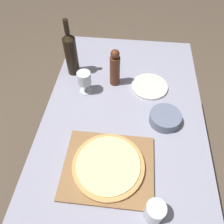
{
  "coord_description": "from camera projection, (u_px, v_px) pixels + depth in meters",
  "views": [
    {
      "loc": [
        0.02,
        -0.62,
        1.66
      ],
      "look_at": [
        -0.06,
        0.05,
        0.8
      ],
      "focal_mm": 35.0,
      "sensor_mm": 36.0,
      "label": 1
    }
  ],
  "objects": [
    {
      "name": "drinking_tumbler",
      "position": [
        154.0,
        212.0,
        0.81
      ],
      "size": [
        0.07,
        0.07,
        0.1
      ],
      "color": "silver",
      "rests_on": "dining_table"
    },
    {
      "name": "dinner_plate",
      "position": [
        149.0,
        86.0,
        1.28
      ],
      "size": [
        0.21,
        0.21,
        0.01
      ],
      "color": "silver",
      "rests_on": "dining_table"
    },
    {
      "name": "dining_table",
      "position": [
        122.0,
        138.0,
        1.18
      ],
      "size": [
        0.84,
        1.55,
        0.74
      ],
      "color": "#9393A8",
      "rests_on": "ground_plane"
    },
    {
      "name": "wine_glass",
      "position": [
        84.0,
        79.0,
        1.19
      ],
      "size": [
        0.08,
        0.08,
        0.14
      ],
      "color": "silver",
      "rests_on": "dining_table"
    },
    {
      "name": "ground_plane",
      "position": [
        119.0,
        182.0,
        1.69
      ],
      "size": [
        12.0,
        12.0,
        0.0
      ],
      "primitive_type": "plane",
      "color": "brown"
    },
    {
      "name": "wine_bottle",
      "position": [
        71.0,
        53.0,
        1.26
      ],
      "size": [
        0.07,
        0.07,
        0.34
      ],
      "color": "black",
      "rests_on": "dining_table"
    },
    {
      "name": "pizza",
      "position": [
        108.0,
        165.0,
        0.95
      ],
      "size": [
        0.32,
        0.32,
        0.02
      ],
      "color": "tan",
      "rests_on": "cutting_board"
    },
    {
      "name": "pepper_mill",
      "position": [
        115.0,
        68.0,
        1.22
      ],
      "size": [
        0.06,
        0.06,
        0.23
      ],
      "color": "#5B2D19",
      "rests_on": "dining_table"
    },
    {
      "name": "small_bowl",
      "position": [
        165.0,
        118.0,
        1.11
      ],
      "size": [
        0.16,
        0.16,
        0.06
      ],
      "color": "slate",
      "rests_on": "dining_table"
    },
    {
      "name": "cutting_board",
      "position": [
        108.0,
        167.0,
        0.96
      ],
      "size": [
        0.4,
        0.34,
        0.02
      ],
      "color": "olive",
      "rests_on": "dining_table"
    }
  ]
}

